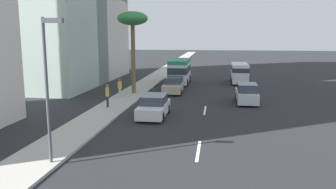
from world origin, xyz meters
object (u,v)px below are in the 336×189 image
(car_third, at_px, (174,85))
(van_fourth, at_px, (239,72))
(car_fifth, at_px, (247,94))
(pedestrian_near_lamp, at_px, (120,87))
(pedestrian_mid_block, at_px, (107,95))
(palm_tree, at_px, (133,22))
(street_lamp, at_px, (48,74))
(car_second, at_px, (154,106))
(minibus_lead, at_px, (180,70))

(car_third, distance_m, van_fourth, 10.92)
(car_third, bearing_deg, car_fifth, 57.98)
(pedestrian_near_lamp, bearing_deg, pedestrian_mid_block, -80.02)
(car_third, distance_m, palm_tree, 7.49)
(car_fifth, bearing_deg, palm_tree, 74.95)
(car_fifth, relative_size, street_lamp, 0.67)
(car_second, relative_size, pedestrian_mid_block, 2.41)
(car_third, bearing_deg, van_fourth, 139.63)
(minibus_lead, bearing_deg, van_fourth, 102.73)
(car_third, bearing_deg, pedestrian_near_lamp, -48.80)
(van_fourth, bearing_deg, minibus_lead, 102.73)
(car_third, xyz_separation_m, pedestrian_near_lamp, (-3.94, 4.50, 0.30))
(car_third, distance_m, street_lamp, 20.80)
(pedestrian_near_lamp, height_order, street_lamp, street_lamp)
(car_fifth, distance_m, pedestrian_mid_block, 11.88)
(car_fifth, bearing_deg, car_second, 130.60)
(minibus_lead, height_order, street_lamp, street_lamp)
(minibus_lead, relative_size, pedestrian_mid_block, 3.43)
(car_third, xyz_separation_m, street_lamp, (-20.31, 2.94, 3.38))
(minibus_lead, height_order, car_second, minibus_lead)
(pedestrian_mid_block, bearing_deg, minibus_lead, -21.18)
(pedestrian_near_lamp, xyz_separation_m, pedestrian_mid_block, (-4.48, -0.27, 0.11))
(car_fifth, relative_size, palm_tree, 0.54)
(pedestrian_near_lamp, relative_size, street_lamp, 0.26)
(palm_tree, bearing_deg, car_second, -157.70)
(minibus_lead, height_order, pedestrian_near_lamp, minibus_lead)
(minibus_lead, xyz_separation_m, pedestrian_mid_block, (-15.11, 4.13, -0.44))
(van_fourth, height_order, pedestrian_near_lamp, van_fourth)
(minibus_lead, bearing_deg, pedestrian_near_lamp, -22.49)
(minibus_lead, relative_size, palm_tree, 0.79)
(palm_tree, height_order, street_lamp, palm_tree)
(car_third, xyz_separation_m, palm_tree, (-1.44, 3.81, 6.29))
(minibus_lead, bearing_deg, palm_tree, -24.51)
(car_fifth, height_order, street_lamp, street_lamp)
(car_second, bearing_deg, pedestrian_mid_block, -115.44)
(car_third, relative_size, pedestrian_mid_block, 2.33)
(car_fifth, bearing_deg, car_third, 57.98)
(car_second, xyz_separation_m, pedestrian_mid_block, (1.95, 4.09, 0.43))
(minibus_lead, distance_m, car_fifth, 13.08)
(car_second, relative_size, palm_tree, 0.56)
(pedestrian_near_lamp, distance_m, palm_tree, 6.53)
(car_second, height_order, palm_tree, palm_tree)
(car_third, bearing_deg, minibus_lead, -179.11)
(car_third, height_order, van_fourth, van_fourth)
(street_lamp, bearing_deg, pedestrian_mid_block, 6.23)
(car_second, xyz_separation_m, van_fourth, (18.67, -7.20, 0.63))
(van_fourth, height_order, palm_tree, palm_tree)
(palm_tree, bearing_deg, minibus_lead, -24.51)
(street_lamp, bearing_deg, car_second, -15.69)
(minibus_lead, height_order, palm_tree, palm_tree)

